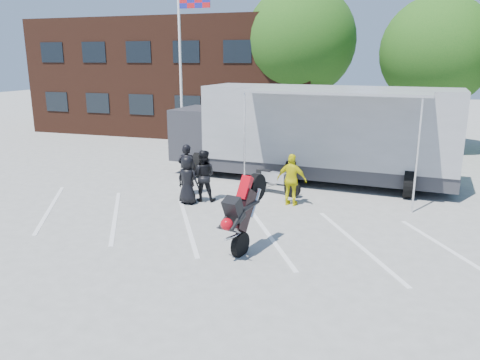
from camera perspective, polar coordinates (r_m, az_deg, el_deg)
The scene contains 13 objects.
ground at distance 12.08m, azimuth 1.21°, elevation -8.03°, with size 100.00×100.00×0.00m, color #A3A39E.
parking_bay_lines at distance 12.97m, azimuth 2.51°, elevation -6.38°, with size 18.00×5.00×0.01m, color white.
office_building at distance 31.60m, azimuth -6.78°, elevation 12.43°, with size 18.00×8.00×7.00m, color #422115.
flagpole at distance 22.74m, azimuth -6.73°, elevation 15.54°, with size 1.61×0.12×8.00m.
tree_left at distance 27.19m, azimuth 7.35°, elevation 16.43°, with size 6.12×6.12×8.64m.
tree_mid at distance 25.73m, azimuth 22.82°, elevation 14.17°, with size 5.44×5.44×7.68m.
transporter_truck at distance 18.60m, azimuth 8.81°, elevation -0.03°, with size 11.39×5.49×3.62m, color #9B9DA4, non-canonical shape.
parked_motorcycle at distance 16.56m, azimuth 4.29°, elevation -1.73°, with size 0.65×1.96×1.03m, color silver, non-canonical shape.
stunt_bike_rider at distance 12.07m, azimuth 1.70°, elevation -8.05°, with size 0.84×1.79×2.11m, color black, non-canonical shape.
spectator_leather_a at distance 15.37m, azimuth -6.40°, elevation 0.01°, with size 0.78×0.51×1.60m, color black.
spectator_leather_b at distance 16.36m, azimuth -6.47°, elevation 1.27°, with size 0.66×0.43×1.80m, color black.
spectator_leather_c at distance 15.59m, azimuth -4.52°, elevation 0.53°, with size 0.84×0.66×1.73m, color black.
spectator_hivis at distance 15.17m, azimuth 6.33°, elevation 0.02°, with size 0.99×0.41×1.70m, color yellow.
Camera 1 is at (3.23, -10.67, 4.65)m, focal length 35.00 mm.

